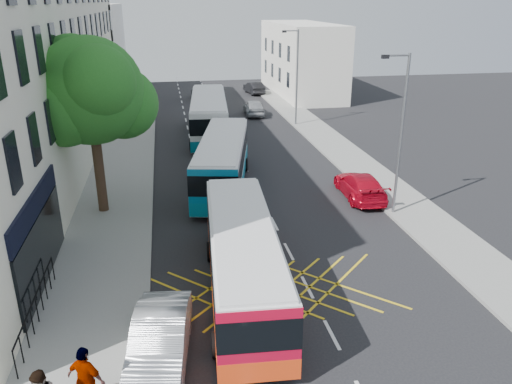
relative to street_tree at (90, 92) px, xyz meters
name	(u,v)px	position (x,y,z in m)	size (l,w,h in m)	color
pavement_left	(104,211)	(0.01, 0.03, -6.22)	(5.00, 70.00, 0.15)	gray
pavement_right	(390,191)	(16.01, 0.03, -6.22)	(3.00, 70.00, 0.15)	gray
terrace_main	(18,62)	(-5.49, 9.52, 0.46)	(8.30, 45.00, 13.50)	#E9E5C3
terrace_far	(86,48)	(-5.49, 40.03, -1.29)	(8.00, 20.00, 10.00)	silver
building_right	(301,59)	(19.51, 33.03, -2.29)	(6.00, 18.00, 8.00)	silver
street_tree	(90,92)	(0.00, 0.00, 0.00)	(6.30, 5.70, 8.80)	#382619
lamp_near	(400,128)	(14.71, -2.97, -1.68)	(1.45, 0.15, 8.00)	slate
lamp_far	(296,73)	(14.71, 17.03, -1.68)	(1.45, 0.15, 8.00)	slate
railings	(37,307)	(-1.19, -9.67, -5.57)	(0.08, 5.60, 1.14)	black
bus_near	(243,259)	(5.98, -9.02, -4.78)	(3.05, 10.38, 2.88)	silver
bus_mid	(223,161)	(6.63, 2.74, -4.71)	(4.60, 10.97, 3.01)	silver
bus_far	(209,116)	(6.93, 14.54, -4.54)	(3.77, 12.01, 3.32)	silver
parked_car_silver	(160,341)	(2.91, -12.31, -5.52)	(1.63, 4.68, 1.54)	#9B9EA3
red_hatchback	(360,185)	(14.01, -0.32, -5.59)	(1.97, 4.84, 1.40)	red
distant_car_grey	(203,94)	(7.78, 30.78, -5.59)	(2.33, 5.04, 1.40)	#3F4147
distant_car_silver	(254,107)	(11.94, 22.02, -5.54)	(1.77, 4.40, 1.50)	#929498
distant_car_dark	(254,88)	(14.01, 33.65, -5.59)	(1.50, 4.29, 1.41)	black
pedestrian_far	(86,380)	(1.04, -14.03, -5.16)	(1.15, 0.48, 1.97)	gray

